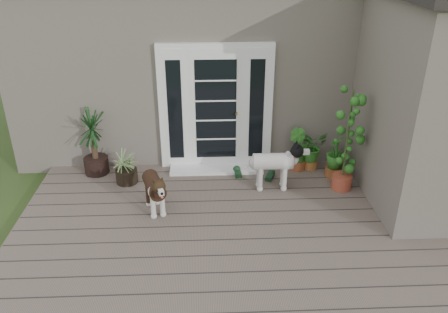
{
  "coord_description": "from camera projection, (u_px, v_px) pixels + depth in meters",
  "views": [
    {
      "loc": [
        -0.38,
        -4.57,
        3.83
      ],
      "look_at": [
        -0.1,
        1.75,
        0.7
      ],
      "focal_mm": 36.47,
      "sensor_mm": 36.0,
      "label": 1
    }
  ],
  "objects": [
    {
      "name": "herb_b",
      "position": [
        298.0,
        155.0,
        7.83
      ],
      "size": [
        0.49,
        0.49,
        0.52
      ],
      "primitive_type": "imported",
      "rotation": [
        0.0,
        0.0,
        2.42
      ],
      "color": "#1A4C15",
      "rests_on": "deck"
    },
    {
      "name": "herb_a",
      "position": [
        311.0,
        152.0,
        7.82
      ],
      "size": [
        0.65,
        0.65,
        0.63
      ],
      "primitive_type": "imported",
      "rotation": [
        0.0,
        0.0,
        0.44
      ],
      "color": "#2E651C",
      "rests_on": "deck"
    },
    {
      "name": "deck",
      "position": [
        236.0,
        243.0,
        6.14
      ],
      "size": [
        6.2,
        4.6,
        0.12
      ],
      "primitive_type": "cube",
      "color": "#6B5B4C",
      "rests_on": "ground"
    },
    {
      "name": "house_wing",
      "position": [
        431.0,
        108.0,
        6.58
      ],
      "size": [
        1.6,
        2.4,
        3.1
      ],
      "primitive_type": "cube",
      "color": "#665E54",
      "rests_on": "ground"
    },
    {
      "name": "door_unit",
      "position": [
        216.0,
        108.0,
        7.6
      ],
      "size": [
        1.9,
        0.14,
        2.15
      ],
      "primitive_type": "cube",
      "color": "white",
      "rests_on": "deck"
    },
    {
      "name": "herb_c",
      "position": [
        335.0,
        160.0,
        7.58
      ],
      "size": [
        0.52,
        0.52,
        0.6
      ],
      "primitive_type": "imported",
      "rotation": [
        0.0,
        0.0,
        4.19
      ],
      "color": "#225819",
      "rests_on": "deck"
    },
    {
      "name": "door_step",
      "position": [
        217.0,
        169.0,
        7.89
      ],
      "size": [
        1.6,
        0.4,
        0.05
      ],
      "primitive_type": "cube",
      "color": "white",
      "rests_on": "deck"
    },
    {
      "name": "yucca",
      "position": [
        94.0,
        143.0,
        7.57
      ],
      "size": [
        0.86,
        0.86,
        1.12
      ],
      "primitive_type": null,
      "rotation": [
        0.0,
        0.0,
        0.12
      ],
      "color": "black",
      "rests_on": "deck"
    },
    {
      "name": "house_main",
      "position": [
        223.0,
        56.0,
        9.29
      ],
      "size": [
        7.4,
        4.0,
        3.1
      ],
      "primitive_type": "cube",
      "color": "#665E54",
      "rests_on": "ground"
    },
    {
      "name": "spider_plant",
      "position": [
        126.0,
        165.0,
        7.38
      ],
      "size": [
        0.75,
        0.75,
        0.63
      ],
      "primitive_type": null,
      "rotation": [
        0.0,
        0.0,
        0.33
      ],
      "color": "#9DAF6C",
      "rests_on": "deck"
    },
    {
      "name": "clog_right",
      "position": [
        270.0,
        176.0,
        7.62
      ],
      "size": [
        0.25,
        0.35,
        0.09
      ],
      "primitive_type": null,
      "rotation": [
        0.0,
        0.0,
        -0.36
      ],
      "color": "#14321C",
      "rests_on": "deck"
    },
    {
      "name": "brindle_dog",
      "position": [
        155.0,
        192.0,
        6.6
      ],
      "size": [
        0.55,
        0.83,
        0.64
      ],
      "primitive_type": null,
      "rotation": [
        0.0,
        0.0,
        3.46
      ],
      "color": "#382114",
      "rests_on": "deck"
    },
    {
      "name": "clog_left",
      "position": [
        238.0,
        172.0,
        7.73
      ],
      "size": [
        0.17,
        0.33,
        0.1
      ],
      "primitive_type": null,
      "rotation": [
        0.0,
        0.0,
        0.08
      ],
      "color": "#16391C",
      "rests_on": "deck"
    },
    {
      "name": "sapling",
      "position": [
        347.0,
        140.0,
        6.96
      ],
      "size": [
        0.65,
        0.65,
        1.71
      ],
      "primitive_type": null,
      "rotation": [
        0.0,
        0.0,
        -0.38
      ],
      "color": "#1C6520",
      "rests_on": "deck"
    },
    {
      "name": "white_dog",
      "position": [
        272.0,
        169.0,
        7.19
      ],
      "size": [
        0.84,
        0.36,
        0.7
      ],
      "primitive_type": null,
      "rotation": [
        0.0,
        0.0,
        -1.57
      ],
      "color": "white",
      "rests_on": "deck"
    }
  ]
}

